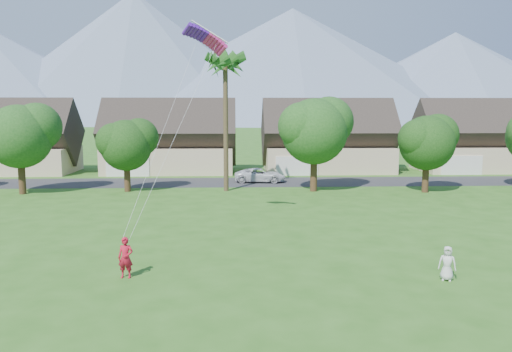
{
  "coord_description": "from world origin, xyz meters",
  "views": [
    {
      "loc": [
        -1.08,
        -16.91,
        7.34
      ],
      "look_at": [
        0.0,
        10.0,
        3.8
      ],
      "focal_mm": 35.0,
      "sensor_mm": 36.0,
      "label": 1
    }
  ],
  "objects_px": {
    "parked_car": "(260,175)",
    "parafoil_kite": "(206,37)",
    "watcher": "(447,263)",
    "kite_flyer": "(126,258)"
  },
  "relations": [
    {
      "from": "kite_flyer",
      "to": "parked_car",
      "type": "xyz_separation_m",
      "value": [
        7.35,
        29.41,
        -0.2
      ]
    },
    {
      "from": "parked_car",
      "to": "parafoil_kite",
      "type": "xyz_separation_m",
      "value": [
        -4.2,
        -20.73,
        10.9
      ]
    },
    {
      "from": "kite_flyer",
      "to": "parafoil_kite",
      "type": "xyz_separation_m",
      "value": [
        3.15,
        8.69,
        10.71
      ]
    },
    {
      "from": "watcher",
      "to": "kite_flyer",
      "type": "bearing_deg",
      "value": -159.71
    },
    {
      "from": "kite_flyer",
      "to": "parked_car",
      "type": "height_order",
      "value": "kite_flyer"
    },
    {
      "from": "parked_car",
      "to": "parafoil_kite",
      "type": "relative_size",
      "value": 1.85
    },
    {
      "from": "watcher",
      "to": "parked_car",
      "type": "xyz_separation_m",
      "value": [
        -6.68,
        30.31,
        -0.04
      ]
    },
    {
      "from": "parked_car",
      "to": "parafoil_kite",
      "type": "height_order",
      "value": "parafoil_kite"
    },
    {
      "from": "kite_flyer",
      "to": "watcher",
      "type": "bearing_deg",
      "value": 0.94
    },
    {
      "from": "parafoil_kite",
      "to": "kite_flyer",
      "type": "bearing_deg",
      "value": -126.95
    }
  ]
}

